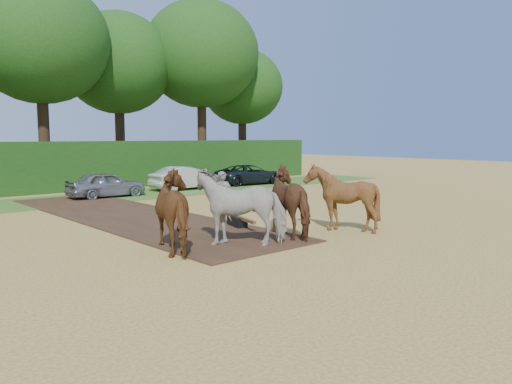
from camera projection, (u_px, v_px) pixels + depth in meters
The scene contains 6 objects.
ground at pixel (201, 252), 14.32m from camera, with size 120.00×120.00×0.00m, color gold.
earth_strip at pixel (132, 216), 20.51m from camera, with size 4.50×17.00×0.05m, color #472D1C.
grass_verge at pixel (37, 203), 24.73m from camera, with size 50.00×5.00×0.03m, color #38601E.
hedgerow at pixel (9, 169), 27.92m from camera, with size 46.00×1.60×3.00m, color #14380F.
plough_team at pixel (268, 203), 15.97m from camera, with size 8.12×5.79×2.35m.
parked_cars at pixel (91, 185), 26.67m from camera, with size 30.33×3.05×1.46m.
Camera 1 is at (-8.13, -11.56, 3.30)m, focal length 35.00 mm.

